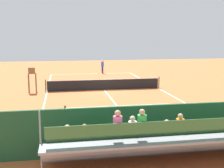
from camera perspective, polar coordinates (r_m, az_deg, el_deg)
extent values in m
plane|color=#BC6033|center=(25.90, -1.54, -1.16)|extent=(60.00, 60.00, 0.00)
cube|color=white|center=(36.68, -4.08, 2.03)|extent=(10.00, 0.10, 0.01)
cube|color=white|center=(15.43, 4.57, -8.71)|extent=(10.00, 0.10, 0.01)
cube|color=white|center=(27.08, 8.99, -0.79)|extent=(0.10, 22.00, 0.01)
cube|color=white|center=(25.66, -12.65, -1.48)|extent=(0.10, 22.00, 0.01)
cube|color=white|center=(31.81, -3.15, 0.87)|extent=(7.50, 0.10, 0.01)
cube|color=white|center=(20.07, 1.02, -4.34)|extent=(7.50, 0.10, 0.01)
cube|color=white|center=(25.90, -1.54, -1.15)|extent=(0.10, 12.10, 0.01)
cube|color=white|center=(36.68, -4.08, 2.03)|extent=(0.10, 0.30, 0.01)
cube|color=black|center=(25.82, -1.54, -0.16)|extent=(10.00, 0.02, 0.91)
cube|color=white|center=(25.74, -1.55, 0.90)|extent=(10.00, 0.04, 0.06)
cylinder|color=#2D5133|center=(27.02, 9.22, 0.33)|extent=(0.10, 0.10, 1.07)
cylinder|color=#2D5133|center=(25.57, -12.92, -0.32)|extent=(0.10, 0.10, 1.07)
cube|color=#1E4C2D|center=(12.39, 8.15, -8.59)|extent=(18.00, 0.16, 2.00)
cube|color=gray|center=(12.34, 8.58, -12.50)|extent=(9.00, 0.10, 0.45)
cube|color=gray|center=(11.97, 9.15, -12.29)|extent=(9.00, 0.80, 0.08)
cube|color=gray|center=(12.37, 8.54, -12.45)|extent=(9.00, 0.04, 0.45)
cube|color=#386B38|center=(11.73, 9.37, -10.56)|extent=(8.60, 0.36, 0.04)
cube|color=#386B38|center=(11.50, 9.69, -9.92)|extent=(8.60, 0.03, 0.36)
cube|color=gray|center=(11.11, 10.58, -11.61)|extent=(9.00, 0.80, 0.08)
cube|color=gray|center=(11.50, 9.88, -11.81)|extent=(9.00, 0.04, 0.45)
cube|color=#386B38|center=(10.87, 10.84, -9.73)|extent=(8.60, 0.36, 0.04)
cube|color=#386B38|center=(10.65, 11.22, -9.02)|extent=(8.60, 0.03, 0.36)
cube|color=gray|center=(10.25, 12.25, -10.81)|extent=(9.00, 0.80, 0.08)
cube|color=gray|center=(10.65, 11.43, -11.07)|extent=(9.00, 0.04, 0.45)
cube|color=#386B38|center=(10.03, 12.56, -8.75)|extent=(8.60, 0.36, 0.04)
cube|color=#386B38|center=(9.81, 13.00, -7.96)|extent=(8.60, 0.03, 0.36)
cylinder|color=gray|center=(10.37, -13.85, -11.43)|extent=(0.06, 0.06, 2.35)
cube|color=#2D2D33|center=(11.96, 10.42, -9.98)|extent=(0.32, 0.40, 0.12)
cylinder|color=blue|center=(11.76, 10.67, -8.86)|extent=(0.30, 0.30, 0.45)
sphere|color=tan|center=(11.66, 10.72, -7.35)|extent=(0.20, 0.20, 0.20)
cube|color=#2D2D33|center=(9.79, 5.69, -8.77)|extent=(0.32, 0.40, 0.12)
cylinder|color=green|center=(9.59, 5.91, -7.38)|extent=(0.30, 0.30, 0.45)
sphere|color=tan|center=(9.50, 5.95, -5.50)|extent=(0.20, 0.20, 0.20)
cube|color=#2D2D33|center=(11.27, -8.76, -11.19)|extent=(0.32, 0.40, 0.12)
cylinder|color=#9399A3|center=(11.05, -8.78, -10.03)|extent=(0.30, 0.30, 0.45)
sphere|color=beige|center=(10.95, -8.82, -8.43)|extent=(0.20, 0.20, 0.20)
cube|color=#2D2D33|center=(9.61, 0.98, -9.08)|extent=(0.32, 0.40, 0.12)
cylinder|color=pink|center=(9.41, 1.12, -7.67)|extent=(0.30, 0.30, 0.45)
sphere|color=tan|center=(9.32, 1.13, -5.76)|extent=(0.20, 0.20, 0.20)
cube|color=#2D2D33|center=(10.64, 3.87, -9.78)|extent=(0.32, 0.40, 0.12)
cylinder|color=white|center=(10.44, 4.05, -8.52)|extent=(0.30, 0.30, 0.45)
sphere|color=beige|center=(10.34, 4.07, -6.81)|extent=(0.20, 0.20, 0.20)
cube|color=#2D2D33|center=(11.19, 12.95, -9.03)|extent=(0.32, 0.40, 0.12)
cylinder|color=orange|center=(11.00, 13.25, -7.81)|extent=(0.30, 0.30, 0.45)
sphere|color=tan|center=(10.90, 13.31, -6.18)|extent=(0.20, 0.20, 0.20)
cube|color=#2D2D33|center=(11.29, -5.43, -11.07)|extent=(0.32, 0.40, 0.12)
cylinder|color=green|center=(11.08, -5.40, -9.90)|extent=(0.30, 0.30, 0.45)
sphere|color=#8C6647|center=(10.98, -5.43, -8.31)|extent=(0.20, 0.20, 0.20)
cylinder|color=brown|center=(25.92, -14.67, 0.33)|extent=(0.07, 0.07, 1.60)
cylinder|color=brown|center=(25.97, -15.99, 0.29)|extent=(0.07, 0.07, 1.60)
cylinder|color=brown|center=(25.33, -14.78, 0.12)|extent=(0.07, 0.07, 1.60)
cylinder|color=brown|center=(25.39, -16.13, 0.08)|extent=(0.07, 0.07, 1.60)
cube|color=brown|center=(25.53, -15.48, 2.04)|extent=(0.56, 0.56, 0.06)
cube|color=brown|center=(25.26, -15.55, 2.58)|extent=(0.56, 0.06, 0.48)
cube|color=brown|center=(25.49, -14.91, 2.40)|extent=(0.04, 0.48, 0.04)
cube|color=brown|center=(25.54, -16.07, 2.36)|extent=(0.04, 0.48, 0.04)
cube|color=#9E754C|center=(14.15, 16.51, -8.90)|extent=(1.80, 0.40, 0.05)
cylinder|color=#9E754C|center=(14.57, 19.14, -9.44)|extent=(0.06, 0.06, 0.45)
cylinder|color=#9E754C|center=(13.92, 13.65, -10.07)|extent=(0.06, 0.06, 0.45)
cube|color=#9E754C|center=(13.91, 16.90, -7.95)|extent=(1.80, 0.04, 0.36)
cube|color=black|center=(13.27, 8.31, -11.08)|extent=(0.90, 0.36, 0.36)
cylinder|color=navy|center=(37.14, -1.96, 2.80)|extent=(0.14, 0.14, 0.85)
cylinder|color=navy|center=(36.94, -1.82, 2.76)|extent=(0.14, 0.14, 0.85)
cylinder|color=blue|center=(36.96, -1.90, 3.90)|extent=(0.45, 0.45, 0.60)
sphere|color=beige|center=(36.92, -1.90, 4.53)|extent=(0.22, 0.22, 0.22)
cylinder|color=beige|center=(36.72, -1.75, 4.64)|extent=(0.26, 0.16, 0.55)
cylinder|color=beige|center=(37.16, -2.04, 3.97)|extent=(0.11, 0.11, 0.50)
cylinder|color=black|center=(36.88, -2.65, 2.10)|extent=(0.28, 0.05, 0.03)
torus|color=#D8CC4C|center=(36.87, -3.07, 2.10)|extent=(0.33, 0.33, 0.02)
cylinder|color=white|center=(36.87, -3.07, 2.10)|extent=(0.25, 0.25, 0.00)
sphere|color=#CCDB33|center=(35.10, -5.46, 1.71)|extent=(0.07, 0.07, 0.07)
cylinder|color=#232328|center=(12.53, -8.90, -11.18)|extent=(0.14, 0.14, 0.85)
cylinder|color=#232328|center=(12.73, -9.18, -10.85)|extent=(0.14, 0.14, 0.85)
cylinder|color=yellow|center=(12.39, -9.13, -7.88)|extent=(0.44, 0.44, 0.60)
sphere|color=#8C6647|center=(12.27, -9.18, -6.05)|extent=(0.22, 0.22, 0.22)
cylinder|color=#8C6647|center=(12.46, -9.48, -5.40)|extent=(0.26, 0.15, 0.55)
cylinder|color=#8C6647|center=(12.18, -8.84, -8.03)|extent=(0.11, 0.11, 0.50)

